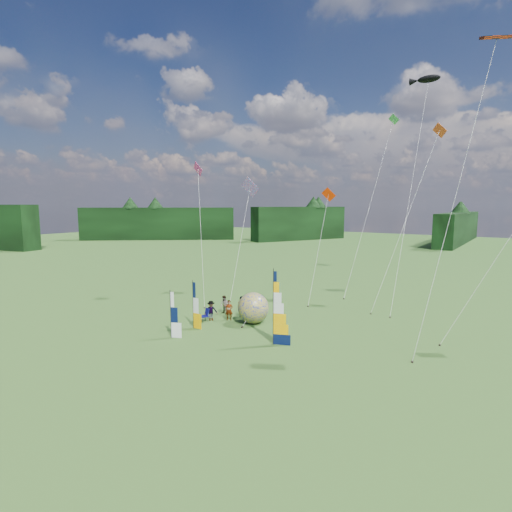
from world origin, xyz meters
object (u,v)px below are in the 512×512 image
Objects in this scene: spectator_a at (229,310)px; spectator_d at (242,307)px; side_banner_left at (193,305)px; feather_banner_main at (273,308)px; spectator_b at (224,305)px; bol_inflatable at (253,308)px; spectator_c at (211,311)px; side_banner_far at (171,315)px; kite_whale at (412,178)px; camp_chair at (204,315)px.

spectator_a is 0.92× the size of spectator_d.
side_banner_left is 1.97× the size of spectator_d.
feather_banner_main is 6.74m from side_banner_left.
bol_inflatable is at bearing 2.49° from spectator_b.
spectator_a reaches higher than spectator_b.
feather_banner_main reaches higher than spectator_c.
feather_banner_main is 6.83m from spectator_d.
feather_banner_main reaches higher than side_banner_far.
spectator_a is 1.22m from spectator_d.
spectator_c is (0.31, -2.01, 0.01)m from spectator_b.
spectator_b is 20.25m from kite_whale.
bol_inflatable is 2.10m from spectator_a.
bol_inflatable is 18.82m from kite_whale.
spectator_c is 1.48× the size of camp_chair.
side_banner_far is at bearing -57.63° from camp_chair.
kite_whale reaches higher than spectator_b.
bol_inflatable reaches higher than spectator_c.
spectator_d is at bearing 14.81° from spectator_b.
kite_whale is (4.12, 16.74, 9.05)m from feather_banner_main.
bol_inflatable is at bearing -29.84° from spectator_c.
kite_whale is (9.56, 12.92, 10.60)m from spectator_d.
spectator_d reaches higher than spectator_c.
feather_banner_main is 3.01× the size of spectator_a.
spectator_d is 0.08× the size of kite_whale.
feather_banner_main is 1.51× the size of side_banner_far.
bol_inflatable is 3.42m from spectator_c.
kite_whale reaches higher than side_banner_left.
side_banner_left is at bearing -137.16° from spectator_c.
spectator_a is 1.82m from spectator_b.
side_banner_left is 2.42m from spectator_c.
side_banner_far reaches higher than spectator_a.
camp_chair is (-1.65, -2.66, -0.34)m from spectator_d.
side_banner_left is 1.08× the size of side_banner_far.
feather_banner_main is 19.47m from kite_whale.
side_banner_left reaches higher than spectator_d.
bol_inflatable reaches higher than spectator_b.
feather_banner_main reaches higher than camp_chair.
kite_whale is (9.91, 14.08, 10.67)m from spectator_a.
spectator_a is (-5.79, 2.66, -1.62)m from feather_banner_main.
side_banner_far is (0.24, -2.44, -0.13)m from side_banner_left.
spectator_a is at bearing -14.46° from spectator_c.
camp_chair is 0.05× the size of kite_whale.
feather_banner_main is at bearing 163.94° from spectator_d.
side_banner_far is at bearing -177.03° from feather_banner_main.
kite_whale is at bearing 55.13° from feather_banner_main.
spectator_b is (-3.44, 0.71, -0.42)m from bol_inflatable.
feather_banner_main reaches higher than spectator_a.
bol_inflatable is 1.54× the size of spectator_b.
feather_banner_main is 0.21× the size of kite_whale.
spectator_c reaches higher than camp_chair.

